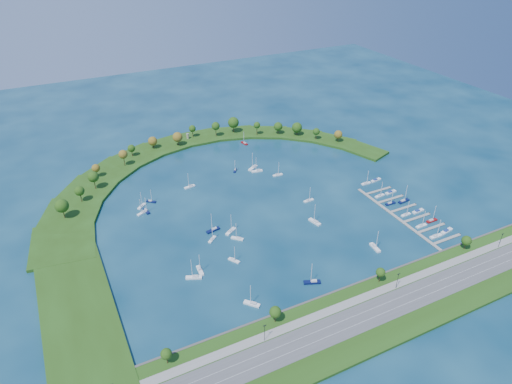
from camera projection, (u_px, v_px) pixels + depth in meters
name	position (u px, v px, depth m)	size (l,w,h in m)	color
ground	(253.00, 202.00, 323.77)	(700.00, 700.00, 0.00)	#082C46
south_shoreline	(360.00, 317.00, 229.12)	(420.00, 43.10, 11.60)	#254612
breakwater	(169.00, 184.00, 342.98)	(286.74, 247.64, 2.00)	#254612
breakwater_trees	(201.00, 143.00, 382.26)	(240.56, 93.25, 14.91)	#382314
harbor_tower	(188.00, 136.00, 409.56)	(2.60, 2.60, 4.77)	gray
dock_system	(405.00, 214.00, 309.24)	(24.28, 82.00, 1.60)	gray
moored_boat_0	(315.00, 222.00, 301.02)	(4.76, 9.88, 14.00)	white
moored_boat_1	(142.00, 206.00, 317.48)	(7.30, 6.85, 11.51)	white
moored_boat_2	(213.00, 230.00, 293.25)	(9.60, 4.29, 13.64)	#0A1240
moored_boat_3	(212.00, 239.00, 284.97)	(6.90, 6.29, 10.75)	white
moored_boat_4	(312.00, 282.00, 251.49)	(9.71, 5.94, 13.83)	#0A1240
moored_boat_5	(151.00, 201.00, 322.87)	(6.68, 6.13, 10.43)	#0A1240
moored_boat_6	(200.00, 270.00, 259.84)	(3.10, 8.85, 12.77)	white
moored_boat_7	(375.00, 247.00, 277.84)	(3.66, 9.51, 13.62)	white
moored_boat_8	(142.00, 212.00, 310.44)	(8.17, 5.27, 11.69)	white
moored_boat_9	(235.00, 170.00, 362.49)	(5.10, 6.54, 9.68)	#0A1240
moored_boat_10	(252.00, 303.00, 237.40)	(7.73, 8.29, 13.04)	white
moored_boat_11	(194.00, 277.00, 254.80)	(9.32, 5.90, 13.32)	white
moored_boat_12	(146.00, 211.00, 312.34)	(3.34, 8.15, 11.64)	#0A1240
moored_boat_13	(278.00, 175.00, 355.94)	(8.01, 2.51, 11.66)	white
moored_boat_14	(244.00, 143.00, 405.58)	(3.84, 8.15, 11.56)	maroon
moored_boat_15	(234.00, 260.00, 267.57)	(5.60, 7.45, 10.93)	white
moored_boat_16	(190.00, 186.00, 340.37)	(8.53, 3.77, 12.13)	white
moored_boat_17	(253.00, 167.00, 365.80)	(9.94, 7.49, 14.59)	white
moored_boat_18	(237.00, 238.00, 285.72)	(7.30, 7.09, 11.69)	white
moored_boat_19	(309.00, 200.00, 323.92)	(7.76, 2.65, 11.21)	white
moored_boat_20	(231.00, 231.00, 292.08)	(8.96, 6.89, 13.22)	white
moored_boat_21	(257.00, 171.00, 361.37)	(9.16, 3.76, 13.08)	white
docked_boat_0	(436.00, 236.00, 287.56)	(8.82, 2.50, 12.95)	white
docked_boat_1	(447.00, 231.00, 292.51)	(9.83, 4.21, 1.94)	white
docked_boat_2	(421.00, 225.00, 297.33)	(8.21, 2.50, 11.99)	white
docked_boat_3	(432.00, 220.00, 302.40)	(8.23, 2.34, 12.08)	maroon
docked_boat_4	(406.00, 214.00, 308.52)	(7.62, 2.48, 11.06)	white
docked_boat_5	(418.00, 211.00, 312.21)	(9.32, 3.18, 1.87)	white
docked_boat_6	(390.00, 203.00, 320.54)	(7.85, 2.41, 11.45)	#0A1240
docked_boat_7	(404.00, 201.00, 323.06)	(9.43, 3.58, 13.53)	#0A1240
docked_boat_8	(380.00, 195.00, 329.30)	(8.27, 3.20, 11.85)	white
docked_boat_9	(391.00, 192.00, 333.67)	(9.39, 3.45, 1.87)	white
docked_boat_10	(366.00, 183.00, 344.68)	(7.69, 2.24, 11.28)	white
docked_boat_11	(376.00, 180.00, 349.07)	(9.13, 3.72, 1.81)	white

